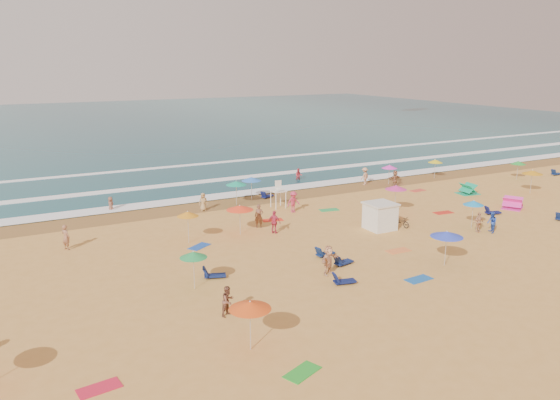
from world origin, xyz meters
name	(u,v)px	position (x,y,z in m)	size (l,w,h in m)	color
ground	(320,236)	(0.00, 0.00, 0.00)	(220.00, 220.00, 0.00)	gold
ocean	(103,125)	(0.00, 84.00, 0.00)	(220.00, 140.00, 0.18)	#0C4756
wet_sand	(250,200)	(0.00, 12.50, 0.01)	(220.00, 220.00, 0.00)	olive
surf_foam	(215,182)	(0.00, 21.32, 0.10)	(200.00, 18.70, 0.05)	white
cabana	(380,217)	(5.12, -0.64, 1.00)	(2.00, 2.00, 2.00)	silver
cabana_roof	(381,204)	(5.12, -0.64, 2.06)	(2.20, 2.20, 0.12)	silver
bicycle	(401,221)	(7.02, -0.94, 0.42)	(0.56, 1.61, 0.85)	black
lifeguard_stand	(278,196)	(1.15, 8.84, 1.05)	(1.20, 1.20, 2.10)	white
beach_umbrellas	(298,209)	(-1.45, 0.79, 2.09)	(61.91, 27.02, 0.76)	#D52F87
loungers	(406,226)	(7.18, -1.32, 0.17)	(47.70, 21.82, 0.34)	#101D52
towels	(348,244)	(0.73, -2.56, 0.01)	(36.95, 24.60, 0.03)	red
popup_tents	(489,194)	(19.92, 1.69, 0.60)	(3.04, 7.98, 1.20)	#E232A4
beachgoers	(304,212)	(0.85, 3.73, 0.85)	(40.94, 27.81, 2.14)	#925E43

